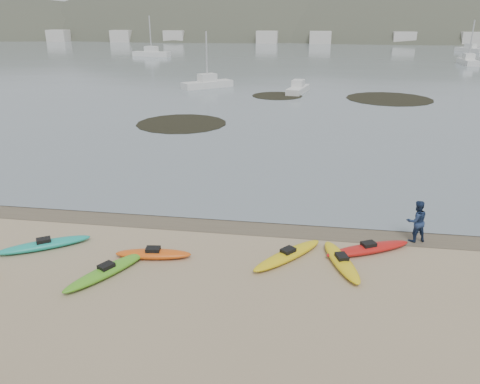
# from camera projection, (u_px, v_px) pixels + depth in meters

# --- Properties ---
(ground) EXTENTS (600.00, 600.00, 0.00)m
(ground) POSITION_uv_depth(u_px,v_px,m) (240.00, 222.00, 22.05)
(ground) COLOR tan
(ground) RESTS_ON ground
(wet_sand) EXTENTS (60.00, 60.00, 0.00)m
(wet_sand) POSITION_uv_depth(u_px,v_px,m) (239.00, 224.00, 21.77)
(wet_sand) COLOR brown
(wet_sand) RESTS_ON ground
(water) EXTENTS (1200.00, 1200.00, 0.00)m
(water) POSITION_uv_depth(u_px,v_px,m) (312.00, 30.00, 299.10)
(water) COLOR slate
(water) RESTS_ON ground
(kayaks) EXTENTS (19.28, 8.24, 0.34)m
(kayaks) POSITION_uv_depth(u_px,v_px,m) (162.00, 261.00, 18.19)
(kayaks) COLOR yellow
(kayaks) RESTS_ON ground
(person_east) EXTENTS (1.07, 0.95, 1.85)m
(person_east) POSITION_uv_depth(u_px,v_px,m) (417.00, 221.00, 19.87)
(person_east) COLOR navy
(person_east) RESTS_ON ground
(kelp_mats) EXTENTS (29.08, 25.23, 0.04)m
(kelp_mats) POSITION_uv_depth(u_px,v_px,m) (310.00, 105.00, 50.26)
(kelp_mats) COLOR black
(kelp_mats) RESTS_ON water
(moored_boats) EXTENTS (84.94, 82.53, 1.22)m
(moored_boats) POSITION_uv_depth(u_px,v_px,m) (328.00, 59.00, 95.70)
(moored_boats) COLOR silver
(moored_boats) RESTS_ON ground
(far_hills) EXTENTS (550.00, 135.00, 80.00)m
(far_hills) POSITION_uv_depth(u_px,v_px,m) (399.00, 77.00, 201.19)
(far_hills) COLOR #384235
(far_hills) RESTS_ON ground
(far_town) EXTENTS (199.00, 5.00, 4.00)m
(far_town) POSITION_uv_depth(u_px,v_px,m) (325.00, 38.00, 154.39)
(far_town) COLOR beige
(far_town) RESTS_ON ground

